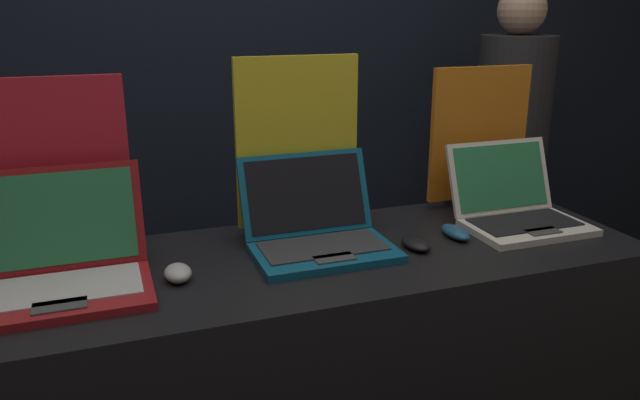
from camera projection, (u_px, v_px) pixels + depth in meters
wall_back at (219, 46)px, 2.70m from camera, size 8.00×0.05×2.80m
laptop_front at (60, 264)px, 1.43m from camera, size 0.40×0.31×0.27m
mouse_front at (178, 273)px, 1.49m from camera, size 0.06×0.09×0.04m
promo_stand_front at (54, 177)px, 1.54m from camera, size 0.36×0.07×0.47m
laptop_middle at (316, 229)px, 1.68m from camera, size 0.37×0.32×0.24m
mouse_middle at (416, 243)px, 1.69m from camera, size 0.07×0.11×0.03m
promo_stand_middle at (297, 149)px, 1.77m from camera, size 0.36×0.07×0.50m
laptop_back at (516, 207)px, 1.86m from camera, size 0.35×0.31×0.23m
mouse_back at (456, 232)px, 1.77m from camera, size 0.06×0.12×0.03m
promo_stand_back at (479, 140)px, 2.01m from camera, size 0.35×0.07×0.45m
person_bystander at (507, 175)px, 2.72m from camera, size 0.31×0.31×1.65m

